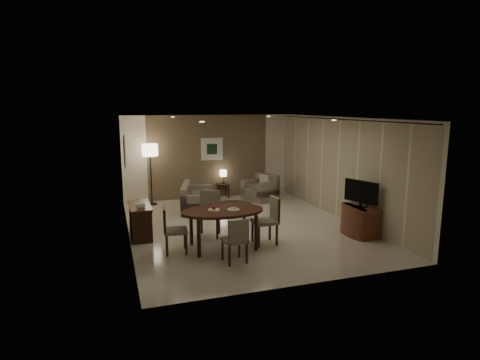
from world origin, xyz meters
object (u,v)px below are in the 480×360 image
object	(u,v)px
chair_left	(176,230)
side_table	(223,191)
dining_table	(223,229)
chair_far	(209,214)
armchair	(260,188)
chair_right	(265,221)
floor_lamp	(151,175)
console_desk	(140,221)
tv_cabinet	(360,220)
chair_near	(234,240)
sofa	(197,197)

from	to	relation	value
chair_left	side_table	bearing A→B (deg)	-20.82
dining_table	side_table	xyz separation A→B (m)	(1.30, 4.57, -0.18)
chair_far	armchair	xyz separation A→B (m)	(2.42, 3.03, -0.11)
chair_right	floor_lamp	xyz separation A→B (m)	(-1.97, 4.40, 0.41)
console_desk	chair_far	bearing A→B (deg)	-17.96
console_desk	floor_lamp	size ratio (longest dim) A/B	0.65
dining_table	armchair	xyz separation A→B (m)	(2.32, 3.87, -0.00)
tv_cabinet	chair_left	bearing A→B (deg)	177.39
chair_left	side_table	world-z (taller)	chair_left
chair_near	armchair	bearing A→B (deg)	-122.25
console_desk	tv_cabinet	distance (m)	5.11
armchair	chair_far	bearing A→B (deg)	-63.42
console_desk	armchair	xyz separation A→B (m)	(3.93, 2.54, 0.03)
sofa	side_table	world-z (taller)	sofa
chair_near	chair_far	xyz separation A→B (m)	(-0.09, 1.67, 0.07)
tv_cabinet	floor_lamp	size ratio (longest dim) A/B	0.48
dining_table	chair_right	world-z (taller)	chair_right
chair_left	chair_near	bearing A→B (deg)	-124.85
chair_far	side_table	size ratio (longest dim) A/B	2.21
side_table	floor_lamp	bearing A→B (deg)	-174.97
console_desk	sofa	distance (m)	2.60
chair_near	sofa	distance (m)	4.09
console_desk	floor_lamp	distance (m)	3.15
console_desk	chair_far	world-z (taller)	chair_far
console_desk	dining_table	bearing A→B (deg)	-39.42
console_desk	chair_near	size ratio (longest dim) A/B	1.34
chair_right	console_desk	bearing A→B (deg)	-117.18
chair_left	floor_lamp	size ratio (longest dim) A/B	0.52
dining_table	floor_lamp	bearing A→B (deg)	103.40
console_desk	chair_far	distance (m)	1.60
tv_cabinet	chair_right	distance (m)	2.36
chair_far	sofa	size ratio (longest dim) A/B	0.64
floor_lamp	chair_far	bearing A→B (deg)	-75.06
sofa	console_desk	bearing A→B (deg)	152.78
console_desk	chair_left	bearing A→B (deg)	-64.77
chair_left	sofa	distance (m)	3.43
dining_table	chair_near	size ratio (longest dim) A/B	1.97
chair_near	armchair	world-z (taller)	chair_near
console_desk	chair_left	size ratio (longest dim) A/B	1.25
chair_left	sofa	bearing A→B (deg)	-13.37
armchair	chair_near	bearing A→B (deg)	-51.19
chair_near	armchair	size ratio (longest dim) A/B	0.97
chair_right	floor_lamp	distance (m)	4.84
tv_cabinet	side_table	bearing A→B (deg)	112.66
chair_right	sofa	bearing A→B (deg)	-165.38
chair_near	side_table	size ratio (longest dim) A/B	1.90
chair_near	chair_left	world-z (taller)	chair_left
armchair	tv_cabinet	bearing A→B (deg)	-11.54
tv_cabinet	chair_near	distance (m)	3.35
chair_left	chair_right	world-z (taller)	chair_right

